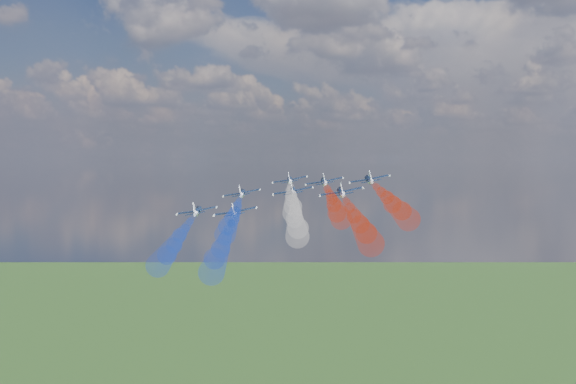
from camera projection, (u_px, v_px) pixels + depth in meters
The scene contains 16 objects.
jet_lead at pixel (290, 180), 187.63m from camera, with size 9.45×11.81×3.15m, color black, non-canonical shape.
trail_lead at pixel (291, 196), 159.20m from camera, with size 3.94×46.95×3.94m, color white, non-canonical shape.
jet_inner_left at pixel (242, 193), 176.22m from camera, with size 9.45×11.81×3.15m, color black, non-canonical shape.
trail_inner_left at pixel (234, 213), 147.79m from camera, with size 3.94×46.95×3.94m, color blue, non-canonical shape.
jet_inner_right at pixel (324, 182), 173.84m from camera, with size 9.45×11.81×3.15m, color black, non-canonical shape.
trail_inner_right at pixel (332, 199), 145.41m from camera, with size 3.94×46.95×3.94m, color red, non-canonical shape.
jet_outer_left at pixel (198, 211), 162.69m from camera, with size 9.45×11.81×3.15m, color black, non-canonical shape.
trail_outer_left at pixel (179, 236), 134.27m from camera, with size 3.94×46.95×3.94m, color blue, non-canonical shape.
jet_center_third at pixel (293, 191), 163.44m from camera, with size 9.45×11.81×3.15m, color black, non-canonical shape.
trail_center_third at pixel (295, 212), 135.01m from camera, with size 3.94×46.95×3.94m, color white, non-canonical shape.
jet_outer_right at pixel (369, 180), 163.23m from camera, with size 9.45×11.81×3.15m, color black, non-canonical shape.
trail_outer_right at pixel (387, 198), 134.80m from camera, with size 3.94×46.95×3.94m, color red, non-canonical shape.
jet_rear_left at pixel (236, 212), 152.44m from camera, with size 9.45×11.81×3.15m, color black, non-canonical shape.
trail_rear_left at pixel (225, 239), 124.01m from camera, with size 3.94×46.95×3.94m, color blue, non-canonical shape.
jet_rear_right at pixel (341, 192), 150.63m from camera, with size 9.45×11.81×3.15m, color black, non-canonical shape.
trail_rear_right at pixel (354, 215), 122.20m from camera, with size 3.94×46.95×3.94m, color red, non-canonical shape.
Camera 1 is at (94.63, -158.84, 141.48)m, focal length 45.29 mm.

